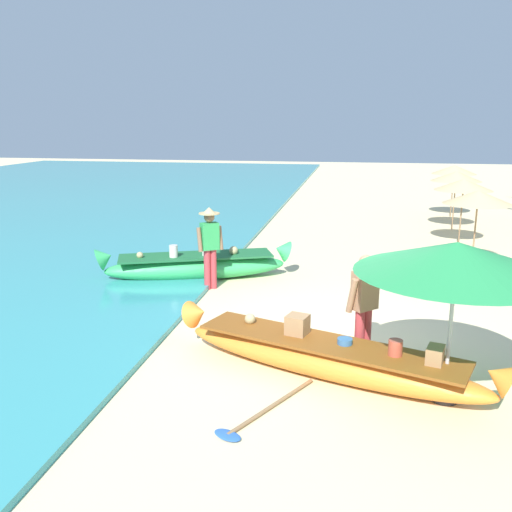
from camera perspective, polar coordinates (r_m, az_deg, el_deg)
name	(u,v)px	position (r m, az deg, el deg)	size (l,w,h in m)	color
ground_plane	(335,341)	(9.23, 8.12, -8.65)	(80.00, 80.00, 0.00)	beige
boat_orange_foreground	(327,357)	(7.92, 7.34, -10.30)	(4.71, 2.23, 0.79)	orange
boat_green_midground	(196,266)	(12.53, -6.19, -1.01)	(4.27, 2.23, 0.88)	#38B760
person_vendor_hatted	(210,242)	(11.63, -4.79, 1.43)	(0.56, 0.48, 1.76)	#B2383D
person_tourist_customer	(364,304)	(8.12, 11.11, -4.87)	(0.53, 0.52, 1.66)	#B2383D
patio_umbrella_large	(456,258)	(7.11, 19.99, -0.23)	(2.47, 2.47, 2.09)	#B7B7BC
parasol_row_0	(478,197)	(14.04, 21.95, 5.64)	(1.60, 1.60, 1.91)	#8E6B47
parasol_row_1	(464,185)	(16.69, 20.65, 6.90)	(1.60, 1.60, 1.91)	#8E6B47
parasol_row_2	(456,176)	(19.16, 19.98, 7.75)	(1.60, 1.60, 1.91)	#8E6B47
parasol_row_3	(454,170)	(21.74, 19.78, 8.39)	(1.60, 1.60, 1.91)	#8E6B47
paddle	(259,415)	(6.98, 0.32, -16.05)	(1.05, 1.71, 0.05)	#8E6B47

